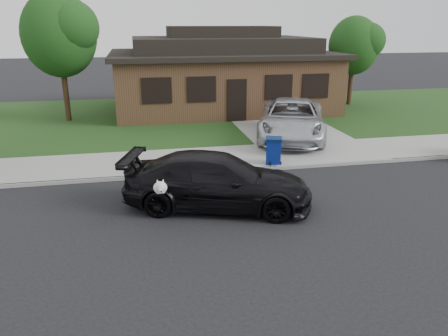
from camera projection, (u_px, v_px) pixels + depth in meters
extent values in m
plane|color=black|center=(183.00, 220.00, 11.53)|extent=(120.00, 120.00, 0.00)
cube|color=gray|center=(168.00, 162.00, 16.16)|extent=(60.00, 3.00, 0.12)
cube|color=gray|center=(171.00, 175.00, 14.77)|extent=(60.00, 0.12, 0.12)
cube|color=#193814|center=(156.00, 118.00, 23.60)|extent=(60.00, 13.00, 0.13)
cube|color=gray|center=(280.00, 125.00, 21.94)|extent=(4.50, 13.00, 0.14)
imported|color=black|center=(218.00, 181.00, 12.17)|extent=(5.62, 3.60, 1.52)
ellipsoid|color=white|center=(160.00, 188.00, 10.89)|extent=(0.34, 0.40, 0.30)
sphere|color=white|center=(161.00, 187.00, 10.65)|extent=(0.26, 0.26, 0.26)
cube|color=white|center=(161.00, 191.00, 10.55)|extent=(0.09, 0.12, 0.08)
sphere|color=black|center=(161.00, 192.00, 10.49)|extent=(0.04, 0.04, 0.04)
cone|color=white|center=(158.00, 181.00, 10.64)|extent=(0.11, 0.11, 0.14)
cone|color=white|center=(163.00, 181.00, 10.67)|extent=(0.11, 0.11, 0.14)
imported|color=silver|center=(292.00, 119.00, 19.03)|extent=(4.62, 6.50, 1.65)
cube|color=navy|center=(273.00, 152.00, 15.69)|extent=(0.66, 0.66, 0.85)
cube|color=#061A4C|center=(274.00, 139.00, 15.54)|extent=(0.72, 0.72, 0.09)
cylinder|color=black|center=(270.00, 164.00, 15.53)|extent=(0.09, 0.14, 0.13)
cylinder|color=black|center=(280.00, 163.00, 15.60)|extent=(0.09, 0.14, 0.13)
cube|color=#422B1C|center=(221.00, 82.00, 25.72)|extent=(12.00, 8.00, 3.00)
cube|color=black|center=(221.00, 54.00, 25.20)|extent=(12.60, 8.60, 0.25)
cube|color=black|center=(221.00, 44.00, 25.04)|extent=(10.00, 6.50, 0.80)
cube|color=black|center=(221.00, 32.00, 24.81)|extent=(6.00, 3.50, 0.60)
cube|color=black|center=(237.00, 100.00, 22.10)|extent=(1.00, 0.06, 2.10)
cube|color=black|center=(157.00, 91.00, 21.16)|extent=(1.30, 0.05, 1.10)
cube|color=black|center=(201.00, 89.00, 21.57)|extent=(1.30, 0.05, 1.10)
cube|color=black|center=(279.00, 87.00, 22.33)|extent=(1.30, 0.05, 1.10)
cube|color=black|center=(315.00, 86.00, 22.70)|extent=(1.30, 0.05, 1.10)
cylinder|color=#332114|center=(66.00, 96.00, 22.34)|extent=(0.28, 0.28, 2.48)
ellipsoid|color=#143811|center=(59.00, 35.00, 21.38)|extent=(3.60, 3.60, 4.14)
sphere|color=#26591E|center=(72.00, 27.00, 20.90)|extent=(2.52, 2.52, 2.52)
cylinder|color=#332114|center=(350.00, 88.00, 26.92)|extent=(0.28, 0.28, 2.03)
ellipsoid|color=#143811|center=(354.00, 46.00, 26.12)|extent=(3.00, 3.00, 3.45)
sphere|color=#26591E|center=(367.00, 41.00, 25.72)|extent=(2.10, 2.10, 2.10)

